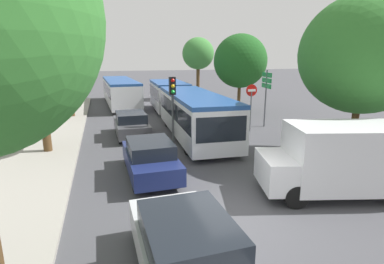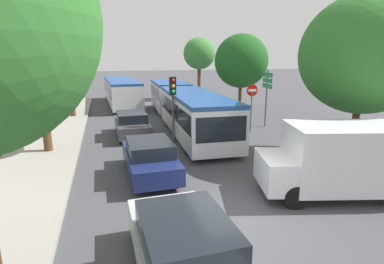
{
  "view_description": "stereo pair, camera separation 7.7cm",
  "coord_description": "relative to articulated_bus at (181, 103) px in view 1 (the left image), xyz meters",
  "views": [
    {
      "loc": [
        -3.41,
        -6.85,
        4.33
      ],
      "look_at": [
        0.2,
        5.22,
        1.2
      ],
      "focal_mm": 28.0,
      "sensor_mm": 36.0,
      "label": 1
    },
    {
      "loc": [
        -3.34,
        -6.87,
        4.33
      ],
      "look_at": [
        0.2,
        5.22,
        1.2
      ],
      "focal_mm": 28.0,
      "sensor_mm": 36.0,
      "label": 2
    }
  ],
  "objects": [
    {
      "name": "articulated_bus",
      "position": [
        0.0,
        0.0,
        0.0
      ],
      "size": [
        3.32,
        16.52,
        2.44
      ],
      "rotation": [
        0.0,
        0.0,
        -1.62
      ],
      "color": "silver",
      "rests_on": "ground"
    },
    {
      "name": "tree_right_far",
      "position": [
        5.03,
        11.9,
        3.26
      ],
      "size": [
        3.33,
        3.33,
        6.42
      ],
      "color": "#51381E",
      "rests_on": "ground"
    },
    {
      "name": "queued_car_silver",
      "position": [
        -3.63,
        -14.28,
        -0.68
      ],
      "size": [
        1.82,
        4.15,
        1.43
      ],
      "rotation": [
        0.0,
        0.0,
        1.59
      ],
      "color": "#B7BABF",
      "rests_on": "ground"
    },
    {
      "name": "no_entry_sign",
      "position": [
        3.46,
        -3.2,
        0.47
      ],
      "size": [
        0.7,
        0.08,
        2.82
      ],
      "rotation": [
        0.0,
        0.0,
        -1.57
      ],
      "color": "#56595E",
      "rests_on": "ground"
    },
    {
      "name": "tree_left_far",
      "position": [
        -7.16,
        4.33,
        3.12
      ],
      "size": [
        3.79,
        3.79,
        6.7
      ],
      "color": "#51381E",
      "rests_on": "ground"
    },
    {
      "name": "kerb_strip_left",
      "position": [
        -7.83,
        -1.3,
        -1.34
      ],
      "size": [
        3.2,
        31.94,
        0.14
      ],
      "primitive_type": "cube",
      "color": "#9E998E",
      "rests_on": "ground"
    },
    {
      "name": "traffic_light",
      "position": [
        -1.57,
        -4.26,
        1.09
      ],
      "size": [
        0.32,
        0.36,
        3.4
      ],
      "rotation": [
        0.0,
        0.0,
        -1.59
      ],
      "color": "#56595E",
      "rests_on": "ground"
    },
    {
      "name": "tree_right_mid",
      "position": [
        5.59,
        2.94,
        2.67
      ],
      "size": [
        4.18,
        4.18,
        6.17
      ],
      "color": "#51381E",
      "rests_on": "ground"
    },
    {
      "name": "white_van",
      "position": [
        2.3,
        -11.91,
        -0.17
      ],
      "size": [
        5.33,
        3.15,
        2.31
      ],
      "rotation": [
        0.0,
        0.0,
        2.89
      ],
      "color": "silver",
      "rests_on": "ground"
    },
    {
      "name": "direction_sign_post",
      "position": [
        4.94,
        -2.31,
        1.16
      ],
      "size": [
        0.26,
        1.39,
        3.6
      ],
      "rotation": [
        0.0,
        0.0,
        3.0
      ],
      "color": "#56595E",
      "rests_on": "ground"
    },
    {
      "name": "tree_left_mid",
      "position": [
        -7.58,
        -4.49,
        2.77
      ],
      "size": [
        3.6,
        3.6,
        6.25
      ],
      "color": "#51381E",
      "rests_on": "ground"
    },
    {
      "name": "tree_right_near",
      "position": [
        5.4,
        -9.02,
        3.05
      ],
      "size": [
        5.16,
        5.16,
        6.9
      ],
      "color": "#51381E",
      "rests_on": "ground"
    },
    {
      "name": "city_bus_rear",
      "position": [
        -3.38,
        9.67,
        -0.03
      ],
      "size": [
        2.89,
        11.19,
        2.39
      ],
      "rotation": [
        0.0,
        0.0,
        1.61
      ],
      "color": "silver",
      "rests_on": "ground"
    },
    {
      "name": "ground_plane",
      "position": [
        -1.56,
        -12.27,
        -1.41
      ],
      "size": [
        200.0,
        200.0,
        0.0
      ],
      "primitive_type": "plane",
      "color": "#47474C"
    },
    {
      "name": "queued_car_graphite",
      "position": [
        -3.55,
        -2.42,
        -0.71
      ],
      "size": [
        1.75,
        4.0,
        1.38
      ],
      "rotation": [
        0.0,
        0.0,
        1.59
      ],
      "color": "#47474C",
      "rests_on": "ground"
    },
    {
      "name": "tree_left_distant",
      "position": [
        -7.67,
        13.4,
        2.92
      ],
      "size": [
        3.92,
        3.92,
        6.15
      ],
      "color": "#51381E",
      "rests_on": "ground"
    },
    {
      "name": "queued_car_navy",
      "position": [
        -3.44,
        -8.52,
        -0.71
      ],
      "size": [
        1.75,
        3.99,
        1.38
      ],
      "rotation": [
        0.0,
        0.0,
        1.59
      ],
      "color": "navy",
      "rests_on": "ground"
    }
  ]
}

